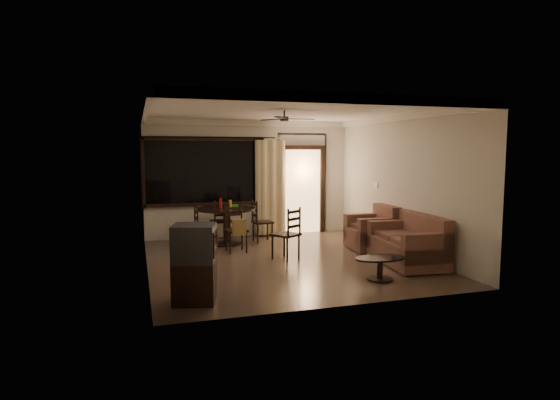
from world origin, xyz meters
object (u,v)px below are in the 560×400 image
object	(u,v)px
dining_chair_west	(188,234)
dining_chair_east	(262,229)
dining_chair_north	(221,228)
coffee_table	(380,265)
side_chair	(286,244)
dining_table	(226,216)
sofa	(410,245)
armchair	(374,232)
tv_cabinet	(195,264)
dining_chair_south	(236,237)

from	to	relation	value
dining_chair_west	dining_chair_east	size ratio (longest dim) A/B	1.00
dining_chair_north	coffee_table	bearing A→B (deg)	111.51
dining_chair_west	side_chair	distance (m)	2.39
dining_table	sofa	distance (m)	4.01
coffee_table	side_chair	size ratio (longest dim) A/B	0.84
dining_table	armchair	world-z (taller)	dining_table
sofa	side_chair	bearing A→B (deg)	159.61
sofa	armchair	distance (m)	1.35
dining_chair_east	dining_chair_north	size ratio (longest dim) A/B	1.00
dining_table	coffee_table	bearing A→B (deg)	-63.10
dining_chair_west	dining_chair_north	size ratio (longest dim) A/B	1.00
dining_chair_north	tv_cabinet	distance (m)	4.44
dining_chair_south	coffee_table	xyz separation A→B (m)	(1.77, -2.73, -0.06)
tv_cabinet	coffee_table	size ratio (longest dim) A/B	1.28
dining_chair_west	dining_chair_south	world-z (taller)	same
sofa	side_chair	world-z (taller)	side_chair
dining_chair_east	coffee_table	distance (m)	3.76
dining_chair_west	sofa	xyz separation A→B (m)	(3.72, -2.73, 0.07)
dining_chair_west	dining_chair_east	xyz separation A→B (m)	(1.67, 0.09, 0.00)
dining_table	dining_chair_south	world-z (taller)	dining_table
dining_chair_west	coffee_table	world-z (taller)	dining_chair_west
dining_table	tv_cabinet	distance (m)	4.00
armchair	tv_cabinet	bearing A→B (deg)	-146.52
dining_chair_south	sofa	bearing A→B (deg)	-37.42
dining_table	dining_chair_east	world-z (taller)	dining_table
coffee_table	dining_chair_south	bearing A→B (deg)	123.00
tv_cabinet	armchair	size ratio (longest dim) A/B	1.14
dining_chair_south	armchair	size ratio (longest dim) A/B	1.01
dining_chair_east	side_chair	bearing A→B (deg)	176.50
dining_chair_west	dining_chair_east	world-z (taller)	same
dining_chair_south	armchair	world-z (taller)	dining_chair_south
dining_chair_south	sofa	xyz separation A→B (m)	(2.83, -1.92, 0.05)
dining_table	sofa	xyz separation A→B (m)	(2.88, -2.78, -0.28)
sofa	dining_chair_north	bearing A→B (deg)	137.92
dining_chair_north	sofa	distance (m)	4.37
dining_table	dining_chair_west	xyz separation A→B (m)	(-0.84, -0.05, -0.35)
dining_chair_west	tv_cabinet	world-z (taller)	tv_cabinet
dining_chair_east	armchair	distance (m)	2.52
tv_cabinet	armchair	xyz separation A→B (m)	(4.02, 2.40, -0.17)
dining_chair_north	tv_cabinet	size ratio (longest dim) A/B	0.88
dining_chair_north	side_chair	distance (m)	2.39
sofa	coffee_table	world-z (taller)	sofa
dining_table	dining_chair_south	xyz separation A→B (m)	(0.05, -0.86, -0.33)
dining_chair_north	coffee_table	xyz separation A→B (m)	(1.86, -4.04, -0.04)
dining_chair_south	sofa	world-z (taller)	dining_chair_south
sofa	side_chair	xyz separation A→B (m)	(-2.05, 1.01, -0.06)
dining_chair_east	armchair	bearing A→B (deg)	-129.15
dining_table	coffee_table	world-z (taller)	dining_table
dining_chair_north	side_chair	size ratio (longest dim) A/B	0.95
sofa	coffee_table	size ratio (longest dim) A/B	2.07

